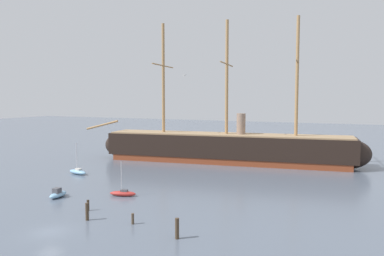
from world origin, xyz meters
name	(u,v)px	position (x,y,z in m)	size (l,w,h in m)	color
ground_plane	(50,232)	(0.00, 0.00, 0.00)	(400.00, 400.00, 0.00)	slate
tall_ship	(226,147)	(3.07, 51.42, 3.53)	(67.26, 17.34, 32.41)	brown
motorboat_foreground_left	(58,194)	(-10.00, 11.82, 0.52)	(1.88, 3.68, 1.48)	#7FB2D6
sailboat_near_centre	(123,193)	(-1.48, 16.50, 0.45)	(4.28, 2.29, 5.33)	#B22D28
sailboat_mid_left	(78,172)	(-19.09, 26.77, 0.52)	(4.90, 2.43, 6.12)	#7FB2D6
motorboat_far_left	(128,150)	(-27.04, 56.44, 0.48)	(3.42, 3.08, 1.37)	#B22D28
dinghy_distant_centre	(241,155)	(3.41, 61.90, 0.26)	(1.47, 2.37, 0.52)	#1E284C
mooring_piling_nearest	(177,228)	(13.95, 4.03, 1.13)	(0.43, 0.43, 2.25)	#423323
mooring_piling_left_pair	(87,212)	(1.13, 5.02, 1.08)	(0.41, 0.41, 2.17)	#423323
mooring_piling_right_pair	(133,219)	(7.02, 6.11, 0.65)	(0.33, 0.33, 1.30)	#4C3D2D
mooring_piling_midwater	(88,205)	(-1.40, 8.28, 0.72)	(0.34, 0.34, 1.44)	#382B1E
seagull_in_flight	(184,75)	(3.67, 27.63, 18.80)	(1.16, 0.96, 0.14)	silver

